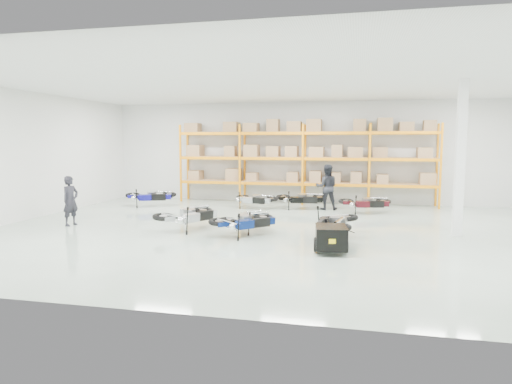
% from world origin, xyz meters
% --- Properties ---
extents(room, '(18.00, 18.00, 18.00)m').
position_xyz_m(room, '(0.00, 0.00, 2.25)').
color(room, '#B0C5B2').
rests_on(room, ground).
extents(pallet_rack, '(11.28, 0.98, 3.62)m').
position_xyz_m(pallet_rack, '(-0.00, 6.45, 2.26)').
color(pallet_rack, orange).
rests_on(pallet_rack, ground).
extents(structural_column, '(0.25, 0.25, 4.50)m').
position_xyz_m(structural_column, '(5.20, 0.50, 2.25)').
color(structural_column, white).
rests_on(structural_column, ground).
extents(moto_blue_centre, '(1.92, 1.89, 1.17)m').
position_xyz_m(moto_blue_centre, '(-0.82, -0.91, 0.55)').
color(moto_blue_centre, '#081A53').
rests_on(moto_blue_centre, ground).
extents(moto_silver_left, '(1.76, 2.16, 1.26)m').
position_xyz_m(moto_silver_left, '(-2.75, -0.40, 0.59)').
color(moto_silver_left, '#ADB1B4').
rests_on(moto_silver_left, ground).
extents(moto_black_far_left, '(1.46, 1.81, 1.05)m').
position_xyz_m(moto_black_far_left, '(-0.92, -0.23, 0.50)').
color(moto_black_far_left, black).
rests_on(moto_black_far_left, ground).
extents(moto_touring_right, '(1.16, 2.05, 1.28)m').
position_xyz_m(moto_touring_right, '(1.73, -0.81, 0.60)').
color(moto_touring_right, black).
rests_on(moto_touring_right, ground).
extents(trailer, '(0.86, 1.62, 0.66)m').
position_xyz_m(trailer, '(1.73, -2.41, 0.39)').
color(trailer, black).
rests_on(trailer, ground).
extents(moto_back_a, '(2.03, 1.47, 1.19)m').
position_xyz_m(moto_back_a, '(-6.24, 4.17, 0.56)').
color(moto_back_a, navy).
rests_on(moto_back_a, ground).
extents(moto_back_b, '(1.78, 1.20, 1.06)m').
position_xyz_m(moto_back_b, '(-1.78, 4.51, 0.50)').
color(moto_back_b, '#A2A6AB').
rests_on(moto_back_b, ground).
extents(moto_back_c, '(1.88, 1.10, 1.16)m').
position_xyz_m(moto_back_c, '(0.10, 4.83, 0.55)').
color(moto_back_c, black).
rests_on(moto_back_c, ground).
extents(moto_back_d, '(1.86, 1.19, 1.12)m').
position_xyz_m(moto_back_d, '(2.66, 4.22, 0.53)').
color(moto_back_d, '#3D0C13').
rests_on(moto_back_d, ground).
extents(person_left, '(0.53, 0.67, 1.63)m').
position_xyz_m(person_left, '(-6.83, -0.50, 0.82)').
color(person_left, '#212129').
rests_on(person_left, ground).
extents(person_back, '(0.96, 0.79, 1.83)m').
position_xyz_m(person_back, '(1.12, 4.87, 0.92)').
color(person_back, black).
rests_on(person_back, ground).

